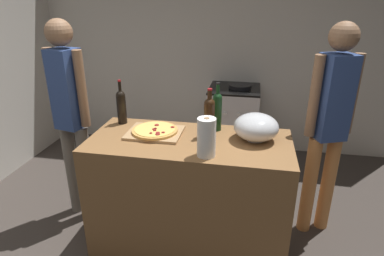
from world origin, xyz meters
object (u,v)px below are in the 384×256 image
Objects in this scene: pizza at (155,130)px; wine_bottle_green at (209,115)px; person_in_red at (330,120)px; paper_towel_roll at (206,137)px; mixing_bowl at (256,127)px; wine_bottle_amber at (217,110)px; stove at (233,124)px; wine_bottle_dark at (121,105)px; person_in_stripes at (70,111)px.

pizza is 0.42m from wine_bottle_green.
pizza is at bearing -165.07° from person_in_red.
person_in_red is at bearing 35.69° from paper_towel_roll.
wine_bottle_amber is (-0.29, 0.13, 0.07)m from mixing_bowl.
pizza is 0.92× the size of wine_bottle_amber.
wine_bottle_amber is at bearing -92.11° from stove.
person_in_red reaches higher than wine_bottle_amber.
paper_towel_roll is 0.15× the size of person_in_red.
wine_bottle_dark is at bearing 149.09° from paper_towel_roll.
wine_bottle_green reaches higher than pizza.
mixing_bowl is at bearing -151.01° from person_in_red.
wine_bottle_amber is at bearing -0.57° from person_in_stripes.
mixing_bowl is 1.52m from person_in_stripes.
wine_bottle_green is at bearing -6.64° from person_in_stripes.
wine_bottle_amber is (0.02, 0.44, 0.03)m from paper_towel_roll.
person_in_stripes is at bearing 174.62° from mixing_bowl.
wine_bottle_green is 0.21× the size of person_in_red.
wine_bottle_dark reaches higher than paper_towel_roll.
wine_bottle_green reaches higher than stove.
wine_bottle_dark reaches higher than mixing_bowl.
wine_bottle_green reaches higher than paper_towel_roll.
mixing_bowl is 0.34× the size of stove.
person_in_stripes reaches higher than wine_bottle_green.
wine_bottle_amber reaches higher than pizza.
person_in_stripes is (-0.46, 0.01, -0.08)m from wine_bottle_dark.
stove is (0.09, 1.51, -0.64)m from wine_bottle_green.
mixing_bowl is at bearing -80.90° from stove.
wine_bottle_dark is 0.38× the size of stove.
person_in_stripes is 1.00× the size of person_in_red.
paper_towel_roll reaches higher than pizza.
wine_bottle_green is 1.64m from stove.
wine_bottle_green is at bearing -161.27° from person_in_red.
pizza is 0.74m from mixing_bowl.
pizza is 0.96× the size of wine_bottle_dark.
wine_bottle_amber is (0.04, 0.13, 0.00)m from wine_bottle_green.
paper_towel_roll is (-0.31, -0.31, 0.03)m from mixing_bowl.
wine_bottle_green is (0.40, 0.04, 0.13)m from pizza.
mixing_bowl is 0.33m from wine_bottle_amber.
person_in_stripes is at bearing -175.44° from person_in_red.
stove is at bearing 47.04° from person_in_stripes.
paper_towel_roll is 0.15× the size of person_in_stripes.
paper_towel_roll is 0.28× the size of stove.
paper_towel_roll is at bearing -144.31° from person_in_red.
wine_bottle_green is 0.38× the size of stove.
wine_bottle_dark is (-0.72, 0.13, -0.01)m from wine_bottle_green.
mixing_bowl is 0.86× the size of wine_bottle_amber.
wine_bottle_green is at bearing 94.73° from paper_towel_roll.
pizza is 0.36× the size of stove.
paper_towel_roll is 0.87m from wine_bottle_dark.
wine_bottle_dark is (-0.75, 0.45, 0.02)m from paper_towel_roll.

